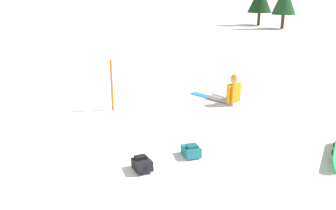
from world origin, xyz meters
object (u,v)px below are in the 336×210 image
Objects in this scene: snowboarder_background at (229,93)px; backpack_black at (142,164)px; trail_marker_pole at (112,85)px; backpack_teal at (191,151)px.

snowboarder_background is 2.83× the size of backpack_black.
backpack_black is at bearing -68.90° from trail_marker_pole.
snowboarder_background is 4.00m from backpack_teal.
backpack_teal is at bearing 37.04° from backpack_black.
backpack_teal is 0.37× the size of trail_marker_pole.
snowboarder_background is 5.00m from backpack_black.
snowboarder_background is 1.06× the size of trail_marker_pole.
snowboarder_background is at bearing 66.21° from backpack_black.
trail_marker_pole reaches higher than snowboarder_background.
backpack_black is 1.01× the size of backpack_teal.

